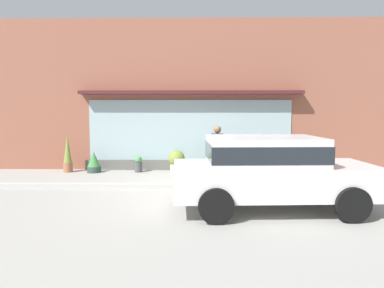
# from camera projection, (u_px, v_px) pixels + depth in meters

# --- Properties ---
(ground_plane) EXTENTS (60.00, 60.00, 0.00)m
(ground_plane) POSITION_uv_depth(u_px,v_px,m) (189.00, 187.00, 10.19)
(ground_plane) COLOR #9E9B93
(curb_strip) EXTENTS (14.00, 0.24, 0.12)m
(curb_strip) POSITION_uv_depth(u_px,v_px,m) (189.00, 186.00, 9.99)
(curb_strip) COLOR #B2B2AD
(curb_strip) RESTS_ON ground_plane
(storefront) EXTENTS (14.00, 0.81, 5.35)m
(storefront) POSITION_uv_depth(u_px,v_px,m) (191.00, 97.00, 13.14)
(storefront) COLOR #935642
(storefront) RESTS_ON ground_plane
(fire_hydrant) EXTENTS (0.43, 0.41, 0.84)m
(fire_hydrant) POSITION_uv_depth(u_px,v_px,m) (244.00, 167.00, 10.94)
(fire_hydrant) COLOR gold
(fire_hydrant) RESTS_ON ground_plane
(pedestrian_with_handbag) EXTENTS (0.49, 0.48, 1.68)m
(pedestrian_with_handbag) POSITION_uv_depth(u_px,v_px,m) (217.00, 150.00, 10.74)
(pedestrian_with_handbag) COLOR #232328
(pedestrian_with_handbag) RESTS_ON ground_plane
(parked_car_white) EXTENTS (4.24, 2.22, 1.56)m
(parked_car_white) POSITION_uv_depth(u_px,v_px,m) (269.00, 168.00, 7.71)
(parked_car_white) COLOR white
(parked_car_white) RESTS_ON ground_plane
(potted_plant_window_left) EXTENTS (0.31, 0.31, 1.30)m
(potted_plant_window_left) POSITION_uv_depth(u_px,v_px,m) (68.00, 154.00, 12.60)
(potted_plant_window_left) COLOR #9E6042
(potted_plant_window_left) RESTS_ON ground_plane
(potted_plant_doorstep) EXTENTS (0.48, 0.48, 0.71)m
(potted_plant_doorstep) POSITION_uv_depth(u_px,v_px,m) (94.00, 163.00, 12.56)
(potted_plant_doorstep) COLOR #33473D
(potted_plant_doorstep) RESTS_ON ground_plane
(potted_plant_corner_tall) EXTENTS (0.26, 0.26, 0.56)m
(potted_plant_corner_tall) POSITION_uv_depth(u_px,v_px,m) (138.00, 164.00, 12.63)
(potted_plant_corner_tall) COLOR #4C4C51
(potted_plant_corner_tall) RESTS_ON ground_plane
(potted_plant_window_right) EXTENTS (0.34, 0.34, 0.52)m
(potted_plant_window_right) POSITION_uv_depth(u_px,v_px,m) (204.00, 165.00, 12.53)
(potted_plant_window_right) COLOR #4C4C51
(potted_plant_window_right) RESTS_ON ground_plane
(potted_plant_by_entrance) EXTENTS (0.55, 0.55, 0.80)m
(potted_plant_by_entrance) POSITION_uv_depth(u_px,v_px,m) (177.00, 161.00, 12.25)
(potted_plant_by_entrance) COLOR #B7B2A3
(potted_plant_by_entrance) RESTS_ON ground_plane
(potted_plant_window_center) EXTENTS (0.41, 0.41, 0.64)m
(potted_plant_window_center) POSITION_uv_depth(u_px,v_px,m) (254.00, 162.00, 12.68)
(potted_plant_window_center) COLOR #B7B2A3
(potted_plant_window_center) RESTS_ON ground_plane
(potted_plant_near_hydrant) EXTENTS (0.65, 0.65, 0.80)m
(potted_plant_near_hydrant) POSITION_uv_depth(u_px,v_px,m) (291.00, 161.00, 12.25)
(potted_plant_near_hydrant) COLOR #B7B2A3
(potted_plant_near_hydrant) RESTS_ON ground_plane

